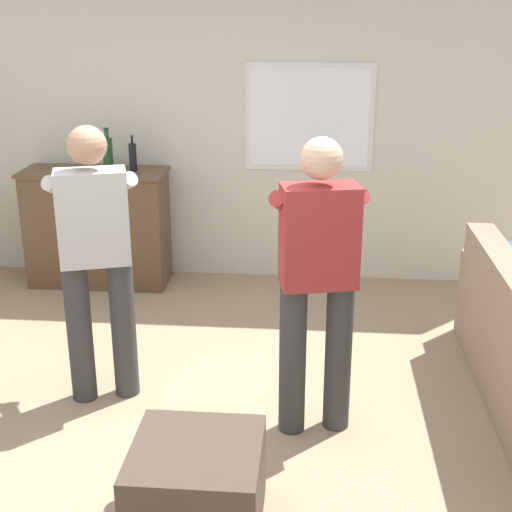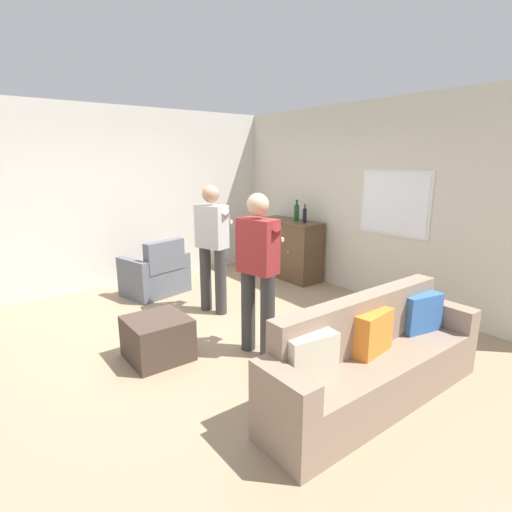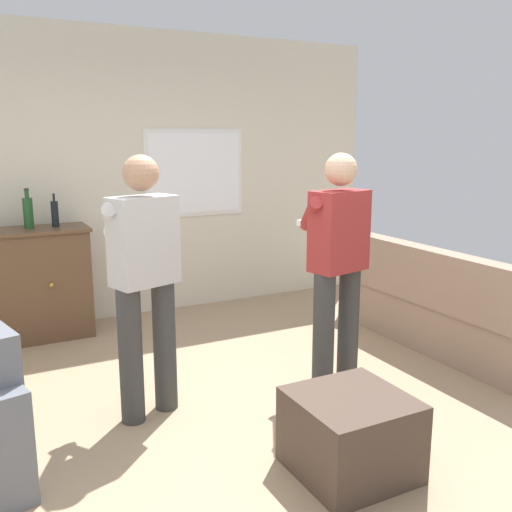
% 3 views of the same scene
% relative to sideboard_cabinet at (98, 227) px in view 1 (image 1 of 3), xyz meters
% --- Properties ---
extents(ground, '(10.40, 10.40, 0.00)m').
position_rel_sideboard_cabinet_xyz_m(ground, '(1.22, -2.30, -0.50)').
color(ground, '#9E8466').
extents(wall_back_with_window, '(5.20, 0.15, 2.80)m').
position_rel_sideboard_cabinet_xyz_m(wall_back_with_window, '(1.23, 0.36, 0.90)').
color(wall_back_with_window, beige).
rests_on(wall_back_with_window, ground).
extents(sideboard_cabinet, '(1.21, 0.49, 1.00)m').
position_rel_sideboard_cabinet_xyz_m(sideboard_cabinet, '(0.00, 0.00, 0.00)').
color(sideboard_cabinet, brown).
rests_on(sideboard_cabinet, ground).
extents(bottle_wine_green, '(0.08, 0.08, 0.35)m').
position_rel_sideboard_cabinet_xyz_m(bottle_wine_green, '(0.12, 0.04, 0.64)').
color(bottle_wine_green, '#1E4C23').
rests_on(bottle_wine_green, sideboard_cabinet).
extents(bottle_liquor_amber, '(0.06, 0.06, 0.30)m').
position_rel_sideboard_cabinet_xyz_m(bottle_liquor_amber, '(0.34, 0.01, 0.62)').
color(bottle_liquor_amber, black).
rests_on(bottle_liquor_amber, sideboard_cabinet).
extents(ottoman, '(0.59, 0.59, 0.44)m').
position_rel_sideboard_cabinet_xyz_m(ottoman, '(1.35, -3.01, -0.28)').
color(ottoman, '#47382D').
rests_on(ottoman, ground).
extents(person_standing_left, '(0.53, 0.52, 1.68)m').
position_rel_sideboard_cabinet_xyz_m(person_standing_left, '(0.58, -1.87, 0.44)').
color(person_standing_left, '#383838').
rests_on(person_standing_left, ground).
extents(person_standing_right, '(0.54, 0.51, 1.68)m').
position_rel_sideboard_cabinet_xyz_m(person_standing_right, '(1.87, -2.11, 0.44)').
color(person_standing_right, '#383838').
rests_on(person_standing_right, ground).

